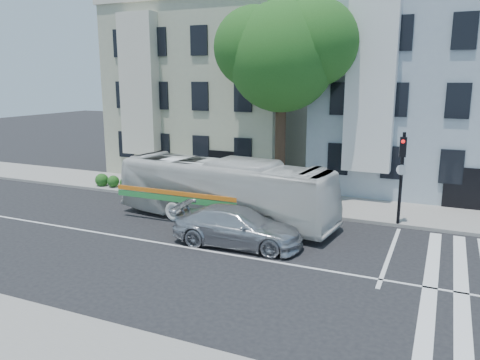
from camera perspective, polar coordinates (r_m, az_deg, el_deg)
The scene contains 9 objects.
ground at distance 18.14m, azimuth -4.23°, elevation -8.58°, with size 120.00×120.00×0.00m, color black.
sidewalk_far at distance 25.11m, azimuth 4.42°, elevation -2.45°, with size 80.00×4.00×0.15m, color gray.
building_left at distance 33.50m, azimuth -2.80°, elevation 10.67°, with size 12.00×10.00×11.00m, color #A4A68B.
building_right at distance 29.93m, azimuth 22.26°, elevation 9.58°, with size 12.00×10.00×11.00m, color #98A4B5.
street_tree at distance 24.99m, azimuth 5.45°, elevation 15.41°, with size 7.30×5.90×11.10m.
bus at distance 21.29m, azimuth -1.99°, elevation -1.27°, with size 10.47×2.45×2.92m, color silver.
sedan at distance 18.45m, azimuth -0.29°, elevation -5.71°, with size 5.17×2.10×1.50m, color silver.
hedge at distance 26.60m, azimuth -9.49°, elevation -0.80°, with size 8.50×0.84×0.70m, color #2F5D1E, non-canonical shape.
traffic_signal at distance 21.28m, azimuth 19.11°, elevation 1.50°, with size 0.44×0.53×4.20m.
Camera 1 is at (8.09, -14.90, 6.46)m, focal length 35.00 mm.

